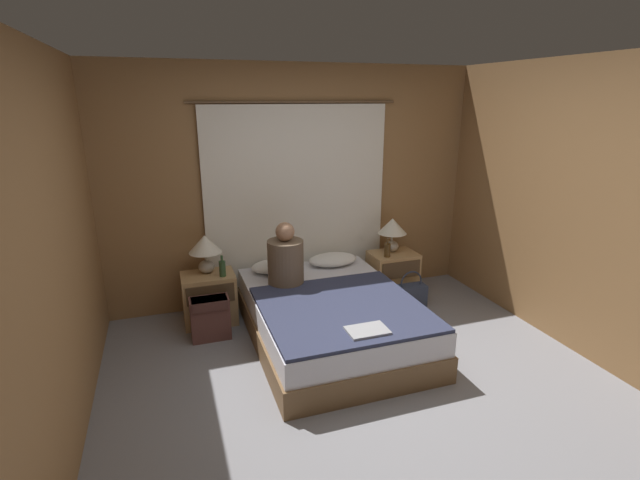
{
  "coord_description": "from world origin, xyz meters",
  "views": [
    {
      "loc": [
        -1.33,
        -2.68,
        2.17
      ],
      "look_at": [
        0.0,
        1.23,
        0.89
      ],
      "focal_mm": 26.0,
      "sensor_mm": 36.0,
      "label": 1
    }
  ],
  "objects_px": {
    "bed": "(330,318)",
    "nightstand_left": "(209,298)",
    "lamp_right": "(392,229)",
    "nightstand_right": "(393,274)",
    "beer_bottle_on_left_stand": "(222,268)",
    "backpack_on_floor": "(210,316)",
    "pillow_left": "(277,266)",
    "beer_bottle_on_right_stand": "(387,250)",
    "handbag_on_floor": "(410,295)",
    "person_left_in_bed": "(286,260)",
    "pillow_right": "(333,259)",
    "laptop_on_bed": "(367,330)",
    "lamp_left": "(205,247)"
  },
  "relations": [
    {
      "from": "bed",
      "to": "nightstand_left",
      "type": "xyz_separation_m",
      "value": [
        -1.01,
        0.73,
        0.04
      ]
    },
    {
      "from": "lamp_right",
      "to": "nightstand_left",
      "type": "bearing_deg",
      "value": -178.33
    },
    {
      "from": "nightstand_right",
      "to": "beer_bottle_on_left_stand",
      "type": "distance_m",
      "value": 1.92
    },
    {
      "from": "bed",
      "to": "backpack_on_floor",
      "type": "height_order",
      "value": "bed"
    },
    {
      "from": "nightstand_left",
      "to": "pillow_left",
      "type": "xyz_separation_m",
      "value": [
        0.7,
        0.04,
        0.24
      ]
    },
    {
      "from": "nightstand_right",
      "to": "beer_bottle_on_right_stand",
      "type": "relative_size",
      "value": 2.47
    },
    {
      "from": "nightstand_left",
      "to": "handbag_on_floor",
      "type": "relative_size",
      "value": 1.25
    },
    {
      "from": "nightstand_right",
      "to": "backpack_on_floor",
      "type": "height_order",
      "value": "nightstand_right"
    },
    {
      "from": "nightstand_right",
      "to": "person_left_in_bed",
      "type": "bearing_deg",
      "value": -166.15
    },
    {
      "from": "bed",
      "to": "pillow_right",
      "type": "height_order",
      "value": "pillow_right"
    },
    {
      "from": "beer_bottle_on_right_stand",
      "to": "laptop_on_bed",
      "type": "distance_m",
      "value": 1.65
    },
    {
      "from": "lamp_right",
      "to": "pillow_left",
      "type": "relative_size",
      "value": 0.72
    },
    {
      "from": "laptop_on_bed",
      "to": "backpack_on_floor",
      "type": "height_order",
      "value": "laptop_on_bed"
    },
    {
      "from": "person_left_in_bed",
      "to": "backpack_on_floor",
      "type": "relative_size",
      "value": 1.53
    },
    {
      "from": "pillow_left",
      "to": "beer_bottle_on_right_stand",
      "type": "relative_size",
      "value": 2.56
    },
    {
      "from": "beer_bottle_on_left_stand",
      "to": "backpack_on_floor",
      "type": "height_order",
      "value": "beer_bottle_on_left_stand"
    },
    {
      "from": "lamp_left",
      "to": "bed",
      "type": "bearing_deg",
      "value": -37.82
    },
    {
      "from": "nightstand_left",
      "to": "backpack_on_floor",
      "type": "relative_size",
      "value": 1.26
    },
    {
      "from": "beer_bottle_on_left_stand",
      "to": "beer_bottle_on_right_stand",
      "type": "distance_m",
      "value": 1.76
    },
    {
      "from": "lamp_right",
      "to": "nightstand_right",
      "type": "bearing_deg",
      "value": -90.0
    },
    {
      "from": "lamp_left",
      "to": "beer_bottle_on_left_stand",
      "type": "relative_size",
      "value": 1.81
    },
    {
      "from": "backpack_on_floor",
      "to": "nightstand_right",
      "type": "bearing_deg",
      "value": 9.51
    },
    {
      "from": "person_left_in_bed",
      "to": "handbag_on_floor",
      "type": "xyz_separation_m",
      "value": [
        1.37,
        -0.01,
        -0.55
      ]
    },
    {
      "from": "nightstand_left",
      "to": "laptop_on_bed",
      "type": "bearing_deg",
      "value": -55.15
    },
    {
      "from": "pillow_right",
      "to": "backpack_on_floor",
      "type": "height_order",
      "value": "pillow_right"
    },
    {
      "from": "lamp_right",
      "to": "handbag_on_floor",
      "type": "relative_size",
      "value": 0.94
    },
    {
      "from": "pillow_right",
      "to": "beer_bottle_on_left_stand",
      "type": "distance_m",
      "value": 1.2
    },
    {
      "from": "nightstand_left",
      "to": "nightstand_right",
      "type": "relative_size",
      "value": 1.0
    },
    {
      "from": "bed",
      "to": "person_left_in_bed",
      "type": "relative_size",
      "value": 3.16
    },
    {
      "from": "pillow_right",
      "to": "beer_bottle_on_left_stand",
      "type": "xyz_separation_m",
      "value": [
        -1.18,
        -0.13,
        0.09
      ]
    },
    {
      "from": "lamp_left",
      "to": "beer_bottle_on_right_stand",
      "type": "distance_m",
      "value": 1.91
    },
    {
      "from": "pillow_left",
      "to": "person_left_in_bed",
      "type": "distance_m",
      "value": 0.42
    },
    {
      "from": "beer_bottle_on_left_stand",
      "to": "backpack_on_floor",
      "type": "xyz_separation_m",
      "value": [
        -0.17,
        -0.26,
        -0.36
      ]
    },
    {
      "from": "laptop_on_bed",
      "to": "handbag_on_floor",
      "type": "height_order",
      "value": "laptop_on_bed"
    },
    {
      "from": "nightstand_right",
      "to": "pillow_left",
      "type": "relative_size",
      "value": 0.96
    },
    {
      "from": "nightstand_left",
      "to": "lamp_right",
      "type": "height_order",
      "value": "lamp_right"
    },
    {
      "from": "lamp_right",
      "to": "pillow_left",
      "type": "bearing_deg",
      "value": -179.36
    },
    {
      "from": "bed",
      "to": "lamp_left",
      "type": "xyz_separation_m",
      "value": [
        -1.01,
        0.79,
        0.55
      ]
    },
    {
      "from": "lamp_right",
      "to": "lamp_left",
      "type": "bearing_deg",
      "value": 180.0
    },
    {
      "from": "lamp_left",
      "to": "backpack_on_floor",
      "type": "bearing_deg",
      "value": -94.52
    },
    {
      "from": "person_left_in_bed",
      "to": "backpack_on_floor",
      "type": "xyz_separation_m",
      "value": [
        -0.74,
        -0.02,
        -0.46
      ]
    },
    {
      "from": "lamp_left",
      "to": "pillow_left",
      "type": "height_order",
      "value": "lamp_left"
    },
    {
      "from": "nightstand_right",
      "to": "handbag_on_floor",
      "type": "xyz_separation_m",
      "value": [
        0.05,
        -0.34,
        -0.12
      ]
    },
    {
      "from": "pillow_right",
      "to": "laptop_on_bed",
      "type": "relative_size",
      "value": 1.7
    },
    {
      "from": "bed",
      "to": "beer_bottle_on_left_stand",
      "type": "bearing_deg",
      "value": 143.97
    },
    {
      "from": "beer_bottle_on_left_stand",
      "to": "handbag_on_floor",
      "type": "height_order",
      "value": "beer_bottle_on_left_stand"
    },
    {
      "from": "handbag_on_floor",
      "to": "nightstand_right",
      "type": "bearing_deg",
      "value": 97.82
    },
    {
      "from": "person_left_in_bed",
      "to": "beer_bottle_on_left_stand",
      "type": "height_order",
      "value": "person_left_in_bed"
    },
    {
      "from": "lamp_left",
      "to": "person_left_in_bed",
      "type": "height_order",
      "value": "person_left_in_bed"
    },
    {
      "from": "pillow_right",
      "to": "handbag_on_floor",
      "type": "bearing_deg",
      "value": -26.82
    }
  ]
}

